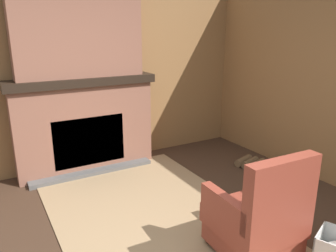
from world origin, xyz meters
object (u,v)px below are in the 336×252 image
firewood_stack (250,163)px  oil_lamp_vase (25,73)px  storage_case (112,70)px  armchair (257,220)px

firewood_stack → oil_lamp_vase: size_ratio=1.57×
firewood_stack → storage_case: 2.42m
firewood_stack → oil_lamp_vase: bearing=-112.7°
armchair → firewood_stack: bearing=-40.0°
armchair → firewood_stack: armchair is taller
firewood_stack → storage_case: size_ratio=1.91×
armchair → storage_case: bearing=8.2°
oil_lamp_vase → storage_case: size_ratio=1.22×
firewood_stack → oil_lamp_vase: 3.31m
firewood_stack → storage_case: storage_case is taller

